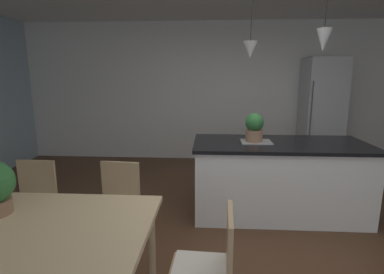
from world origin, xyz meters
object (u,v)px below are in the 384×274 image
object	(u,v)px
chair_far_right	(117,206)
potted_plant_on_island	(254,127)
chair_kitchen_end	(208,269)
dining_table	(9,233)
kitchen_island	(278,177)
refrigerator	(321,113)
chair_far_left	(32,204)

from	to	relation	value
chair_far_right	potted_plant_on_island	size ratio (longest dim) A/B	2.49
chair_kitchen_end	dining_table	bearing A→B (deg)	179.89
chair_far_right	dining_table	bearing A→B (deg)	-115.46
chair_kitchen_end	potted_plant_on_island	distance (m)	1.98
kitchen_island	refrigerator	distance (m)	2.45
chair_kitchen_end	kitchen_island	xyz separation A→B (m)	(0.84, 1.81, -0.01)
chair_far_right	chair_kitchen_end	xyz separation A→B (m)	(0.87, -0.88, 0.00)
chair_far_right	kitchen_island	world-z (taller)	kitchen_island
dining_table	kitchen_island	xyz separation A→B (m)	(2.13, 1.80, -0.22)
chair_far_left	kitchen_island	bearing A→B (deg)	19.99
dining_table	chair_kitchen_end	distance (m)	1.31
chair_far_right	kitchen_island	bearing A→B (deg)	28.38
refrigerator	potted_plant_on_island	size ratio (longest dim) A/B	5.71
chair_far_right	chair_far_left	xyz separation A→B (m)	(-0.83, 0.00, 0.00)
dining_table	chair_far_left	world-z (taller)	chair_far_left
kitchen_island	chair_far_right	bearing A→B (deg)	-151.62
dining_table	chair_far_right	xyz separation A→B (m)	(0.42, 0.88, -0.21)
chair_kitchen_end	potted_plant_on_island	world-z (taller)	potted_plant_on_island
chair_far_right	refrigerator	world-z (taller)	refrigerator
kitchen_island	potted_plant_on_island	distance (m)	0.69
chair_far_right	refrigerator	xyz separation A→B (m)	(2.93, 2.99, 0.52)
chair_far_right	potted_plant_on_island	distance (m)	1.78
chair_kitchen_end	refrigerator	xyz separation A→B (m)	(2.06, 3.87, 0.52)
chair_far_right	chair_far_left	distance (m)	0.83
chair_kitchen_end	potted_plant_on_island	bearing A→B (deg)	73.69
chair_kitchen_end	chair_far_left	distance (m)	1.92
dining_table	potted_plant_on_island	world-z (taller)	potted_plant_on_island
chair_far_right	refrigerator	size ratio (longest dim) A/B	0.44
dining_table	potted_plant_on_island	bearing A→B (deg)	44.78
dining_table	kitchen_island	world-z (taller)	kitchen_island
dining_table	chair_kitchen_end	world-z (taller)	chair_kitchen_end
dining_table	chair_far_left	size ratio (longest dim) A/B	2.11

